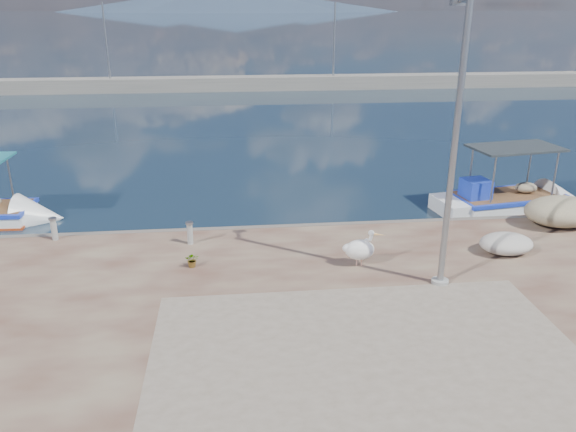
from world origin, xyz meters
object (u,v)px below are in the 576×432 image
at_px(bollard_near, 190,232).
at_px(pelican, 360,249).
at_px(boat_right, 506,203).
at_px(lamp_post, 452,160).

bearing_deg(bollard_near, pelican, -23.07).
xyz_separation_m(boat_right, bollard_near, (-11.71, -3.32, 0.66)).
distance_m(lamp_post, bollard_near, 7.94).
bearing_deg(pelican, bollard_near, 166.18).
bearing_deg(boat_right, bollard_near, -172.72).
xyz_separation_m(pelican, lamp_post, (1.85, -1.22, 2.80)).
bearing_deg(lamp_post, boat_right, 52.27).
bearing_deg(boat_right, lamp_post, -136.26).
height_order(pelican, bollard_near, pelican).
distance_m(pelican, bollard_near, 5.19).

